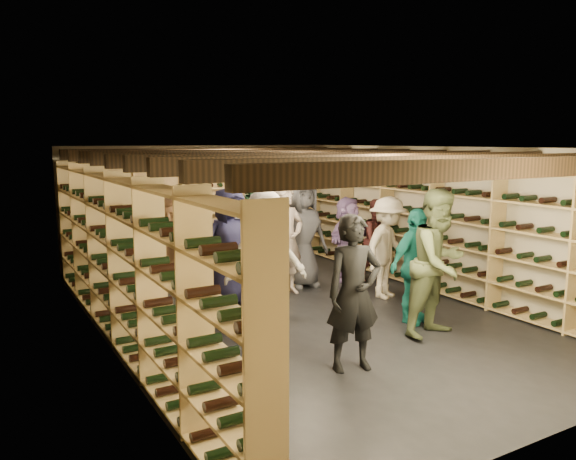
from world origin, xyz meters
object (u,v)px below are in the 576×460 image
at_px(person_1, 354,293).
at_px(person_11, 348,239).
at_px(person_6, 230,247).
at_px(person_12, 302,234).
at_px(person_10, 252,237).
at_px(person_3, 387,248).
at_px(person_2, 439,263).
at_px(crate_loose, 252,277).
at_px(person_5, 169,254).
at_px(crate_stack_right, 278,263).
at_px(crate_stack_left, 281,275).
at_px(person_7, 286,241).
at_px(person_4, 414,266).
at_px(person_9, 265,257).
at_px(person_8, 379,240).

bearing_deg(person_1, person_11, 66.72).
xyz_separation_m(person_6, person_12, (1.50, 0.34, 0.02)).
distance_m(person_10, person_11, 1.92).
xyz_separation_m(person_3, person_10, (-1.78, 1.24, 0.14)).
height_order(person_2, person_11, person_2).
bearing_deg(person_3, crate_loose, 105.33).
bearing_deg(person_5, person_1, -54.76).
bearing_deg(person_10, person_12, -16.55).
bearing_deg(crate_loose, person_3, -54.40).
relative_size(crate_loose, person_6, 0.28).
bearing_deg(person_6, crate_stack_right, 30.18).
xyz_separation_m(crate_stack_left, person_7, (-0.06, -0.27, 0.64)).
distance_m(person_4, person_10, 2.73).
bearing_deg(person_7, person_6, 176.56).
height_order(person_4, person_5, person_5).
height_order(crate_stack_left, person_9, person_9).
bearing_deg(person_1, crate_loose, 91.01).
bearing_deg(person_2, crate_loose, 93.23).
bearing_deg(person_4, person_6, 122.71).
distance_m(person_3, person_4, 1.25).
relative_size(person_3, person_12, 0.89).
relative_size(person_2, person_5, 1.13).
relative_size(crate_stack_left, person_1, 0.33).
xyz_separation_m(person_2, person_7, (-0.72, 2.67, -0.06)).
distance_m(crate_stack_left, person_8, 1.90).
relative_size(crate_stack_left, person_8, 0.38).
height_order(crate_loose, person_9, person_9).
relative_size(crate_stack_right, person_12, 0.37).
xyz_separation_m(person_3, person_7, (-1.30, 0.97, 0.08)).
height_order(person_4, person_8, person_4).
relative_size(crate_loose, person_2, 0.26).
distance_m(crate_stack_right, person_6, 1.67).
relative_size(crate_stack_left, person_11, 0.37).
height_order(person_2, person_10, person_2).
height_order(person_9, person_11, person_9).
bearing_deg(crate_stack_right, crate_stack_left, -113.43).
xyz_separation_m(person_5, person_10, (1.43, 0.10, 0.11)).
distance_m(person_3, person_6, 2.50).
bearing_deg(person_9, crate_stack_left, 64.08).
bearing_deg(person_11, person_12, 155.34).
distance_m(crate_loose, person_5, 2.11).
xyz_separation_m(person_4, person_9, (-1.76, 1.05, 0.12)).
distance_m(person_8, person_9, 3.00).
height_order(crate_loose, person_5, person_5).
bearing_deg(person_7, person_4, -76.08).
xyz_separation_m(crate_stack_right, person_9, (-1.24, -1.88, 0.57)).
bearing_deg(person_5, person_2, -29.73).
relative_size(crate_loose, person_12, 0.27).
relative_size(person_7, person_8, 1.21).
relative_size(crate_stack_left, person_9, 0.31).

